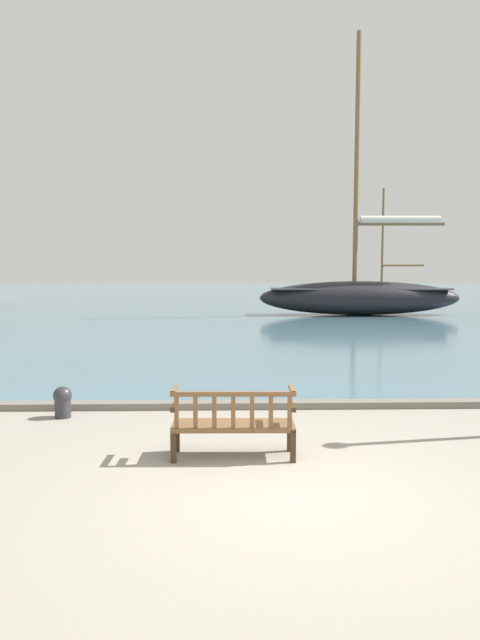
{
  "coord_description": "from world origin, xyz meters",
  "views": [
    {
      "loc": [
        -0.7,
        -6.07,
        2.49
      ],
      "look_at": [
        -0.3,
        10.0,
        1.0
      ],
      "focal_mm": 32.0,
      "sensor_mm": 36.0,
      "label": 1
    }
  ],
  "objects_px": {
    "sailboat_far_starboard": "(384,290)",
    "mooring_bollard": "(63,401)",
    "park_bench": "(233,422)",
    "sailboat_mid_starboard": "(360,294)"
  },
  "relations": [
    {
      "from": "park_bench",
      "to": "sailboat_mid_starboard",
      "type": "height_order",
      "value": "sailboat_mid_starboard"
    },
    {
      "from": "park_bench",
      "to": "sailboat_mid_starboard",
      "type": "xyz_separation_m",
      "value": [
        6.69,
        21.37,
        0.66
      ]
    },
    {
      "from": "park_bench",
      "to": "mooring_bollard",
      "type": "xyz_separation_m",
      "value": [
        -2.81,
        2.07,
        -0.19
      ]
    },
    {
      "from": "mooring_bollard",
      "to": "sailboat_mid_starboard",
      "type": "bearing_deg",
      "value": 63.79
    },
    {
      "from": "sailboat_mid_starboard",
      "to": "sailboat_far_starboard",
      "type": "relative_size",
      "value": 1.62
    },
    {
      "from": "sailboat_far_starboard",
      "to": "mooring_bollard",
      "type": "xyz_separation_m",
      "value": [
        -15.18,
        -35.4,
        -0.4
      ]
    },
    {
      "from": "sailboat_far_starboard",
      "to": "mooring_bollard",
      "type": "relative_size",
      "value": 16.34
    },
    {
      "from": "sailboat_mid_starboard",
      "to": "sailboat_far_starboard",
      "type": "height_order",
      "value": "sailboat_mid_starboard"
    },
    {
      "from": "sailboat_mid_starboard",
      "to": "mooring_bollard",
      "type": "bearing_deg",
      "value": -116.21
    },
    {
      "from": "sailboat_mid_starboard",
      "to": "sailboat_far_starboard",
      "type": "bearing_deg",
      "value": 70.57
    }
  ]
}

